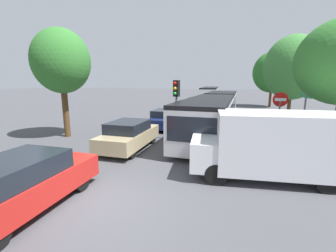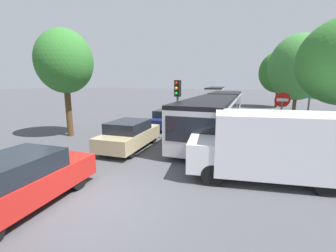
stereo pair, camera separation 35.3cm
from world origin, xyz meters
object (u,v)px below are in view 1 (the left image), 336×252
at_px(queued_car_red, 21,184).
at_px(direction_sign_post, 306,96).
at_px(city_bus_rear, 210,93).
at_px(articulated_bus, 215,109).
at_px(white_van, 272,144).
at_px(tree_right_far, 272,72).
at_px(tree_right_mid, 293,68).
at_px(queued_car_navy, 165,119).
at_px(traffic_light, 176,97).
at_px(tree_left_mid, 63,63).
at_px(no_entry_sign, 279,112).
at_px(queued_car_tan, 129,135).
at_px(queued_car_blue, 187,108).
at_px(queued_car_silver, 197,103).

xyz_separation_m(queued_car_red, direction_sign_post, (8.49, 9.62, 1.83)).
bearing_deg(city_bus_rear, articulated_bus, -175.45).
bearing_deg(white_van, tree_right_far, -104.11).
bearing_deg(queued_car_red, direction_sign_post, -43.43).
height_order(direction_sign_post, tree_right_mid, tree_right_mid).
xyz_separation_m(queued_car_navy, traffic_light, (1.67, -2.95, 1.81)).
xyz_separation_m(traffic_light, tree_right_far, (7.06, 20.58, 2.02)).
bearing_deg(white_van, tree_left_mid, -22.67).
height_order(articulated_bus, city_bus_rear, city_bus_rear).
bearing_deg(queued_car_red, queued_car_navy, -2.58).
xyz_separation_m(no_entry_sign, tree_left_mid, (-11.83, -1.10, 2.50)).
distance_m(queued_car_tan, queued_car_blue, 11.36).
bearing_deg(no_entry_sign, articulated_bus, -140.74).
bearing_deg(no_entry_sign, white_van, -10.36).
height_order(queued_car_tan, no_entry_sign, no_entry_sign).
height_order(articulated_bus, direction_sign_post, direction_sign_post).
distance_m(city_bus_rear, queued_car_navy, 23.05).
height_order(queued_car_red, queued_car_tan, queued_car_red).
height_order(queued_car_red, tree_right_mid, tree_right_mid).
height_order(queued_car_navy, no_entry_sign, no_entry_sign).
distance_m(city_bus_rear, white_van, 30.66).
relative_size(no_entry_sign, tree_left_mid, 0.44).
height_order(queued_car_silver, direction_sign_post, direction_sign_post).
bearing_deg(queued_car_red, queued_car_silver, -2.47).
xyz_separation_m(city_bus_rear, no_entry_sign, (6.93, -26.08, 0.48)).
height_order(no_entry_sign, tree_right_mid, tree_right_mid).
distance_m(tree_left_mid, tree_right_mid, 16.61).
relative_size(queued_car_blue, tree_left_mid, 0.70).
distance_m(queued_car_tan, queued_car_silver, 16.80).
xyz_separation_m(city_bus_rear, queued_car_blue, (0.14, -17.06, -0.62)).
bearing_deg(city_bus_rear, queued_car_navy, 175.68).
distance_m(queued_car_navy, queued_car_blue, 5.98).
xyz_separation_m(queued_car_blue, no_entry_sign, (6.79, -9.01, 1.10)).
distance_m(no_entry_sign, tree_left_mid, 12.14).
bearing_deg(queued_car_navy, city_bus_rear, -2.01).
distance_m(queued_car_navy, tree_right_mid, 10.91).
bearing_deg(traffic_light, no_entry_sign, 104.78).
bearing_deg(tree_left_mid, traffic_light, 10.30).
bearing_deg(queued_car_red, queued_car_blue, -2.88).
height_order(city_bus_rear, queued_car_silver, city_bus_rear).
distance_m(queued_car_blue, no_entry_sign, 11.34).
height_order(articulated_bus, tree_right_mid, tree_right_mid).
xyz_separation_m(queued_car_red, queued_car_silver, (0.19, 22.59, 0.03)).
bearing_deg(queued_car_silver, queued_car_blue, 178.83).
bearing_deg(tree_right_far, queued_car_blue, -126.34).
height_order(articulated_bus, tree_right_far, tree_right_far).
xyz_separation_m(white_van, no_entry_sign, (0.72, 3.95, 0.64)).
height_order(queued_car_tan, traffic_light, traffic_light).
distance_m(queued_car_red, tree_left_mid, 9.24).
distance_m(traffic_light, tree_right_far, 21.85).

